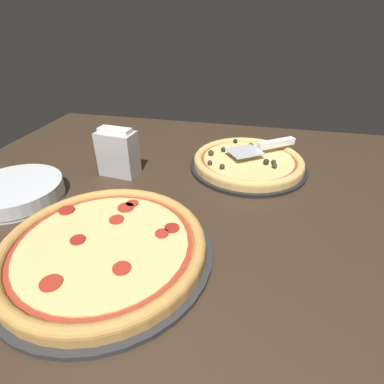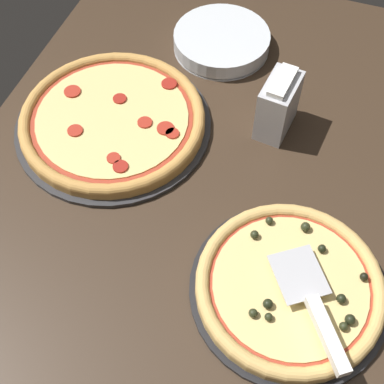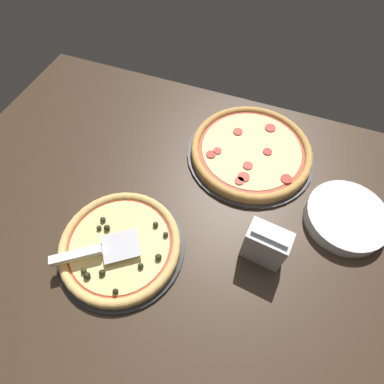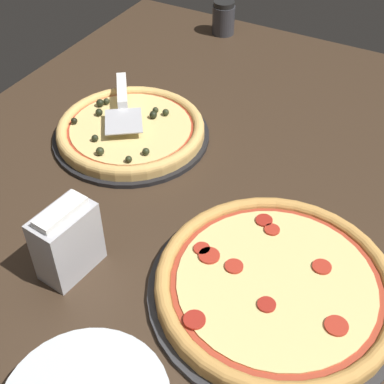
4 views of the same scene
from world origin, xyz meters
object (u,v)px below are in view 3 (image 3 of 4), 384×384
object	(u,v)px
pizza_front	(120,245)
napkin_holder	(266,245)
pizza_back	(251,150)
serving_spatula	(87,253)
plate_stack	(346,217)

from	to	relation	value
pizza_front	napkin_holder	xyz separation A→B (cm)	(36.28, 11.89, 4.27)
pizza_front	pizza_back	size ratio (longest dim) A/B	0.83
napkin_holder	pizza_back	bearing A→B (deg)	109.42
pizza_front	serving_spatula	bearing A→B (deg)	-134.54
serving_spatula	plate_stack	bearing A→B (deg)	30.11
pizza_front	serving_spatula	size ratio (longest dim) A/B	1.55
plate_stack	pizza_front	bearing A→B (deg)	-151.79
pizza_back	napkin_holder	bearing A→B (deg)	-70.58
pizza_front	plate_stack	xyz separation A→B (cm)	(56.36, 30.24, -0.29)
serving_spatula	napkin_holder	xyz separation A→B (cm)	(41.90, 17.60, 1.02)
pizza_back	plate_stack	bearing A→B (deg)	-24.37
plate_stack	serving_spatula	bearing A→B (deg)	-149.89
pizza_front	napkin_holder	size ratio (longest dim) A/B	2.36
pizza_back	napkin_holder	world-z (taller)	napkin_holder
serving_spatula	plate_stack	distance (cm)	71.74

